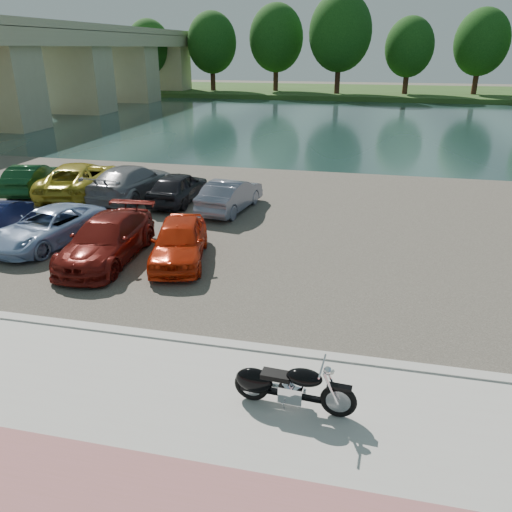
% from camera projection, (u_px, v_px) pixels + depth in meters
% --- Properties ---
extents(ground, '(200.00, 200.00, 0.00)m').
position_uv_depth(ground, '(240.00, 410.00, 9.49)').
color(ground, '#595447').
rests_on(ground, ground).
extents(promenade, '(60.00, 6.00, 0.10)m').
position_uv_depth(promenade, '(226.00, 446.00, 8.57)').
color(promenade, '#B0ADA6').
rests_on(promenade, ground).
extents(kerb, '(60.00, 0.30, 0.14)m').
position_uv_depth(kerb, '(262.00, 350.00, 11.26)').
color(kerb, '#B0ADA6').
rests_on(kerb, ground).
extents(parking_lot, '(60.00, 18.00, 0.04)m').
position_uv_depth(parking_lot, '(310.00, 225.00, 19.38)').
color(parking_lot, '#3B3830').
rests_on(parking_lot, ground).
extents(river, '(120.00, 40.00, 0.00)m').
position_uv_depth(river, '(349.00, 123.00, 45.48)').
color(river, '#1B3131').
rests_on(river, ground).
extents(far_bank, '(120.00, 24.00, 0.60)m').
position_uv_depth(far_bank, '(360.00, 92.00, 74.16)').
color(far_bank, '#264318').
rests_on(far_bank, ground).
extents(bridge, '(7.00, 56.00, 8.55)m').
position_uv_depth(bridge, '(71.00, 57.00, 49.96)').
color(bridge, tan).
rests_on(bridge, ground).
extents(far_trees, '(70.25, 10.68, 12.52)m').
position_uv_depth(far_trees, '(397.00, 38.00, 64.91)').
color(far_trees, '#381E14').
rests_on(far_trees, far_bank).
extents(motorcycle, '(2.33, 0.75, 1.05)m').
position_uv_depth(motorcycle, '(283.00, 385.00, 9.29)').
color(motorcycle, black).
rests_on(motorcycle, promenade).
extents(car_2, '(2.83, 4.69, 1.22)m').
position_uv_depth(car_2, '(48.00, 227.00, 17.23)').
color(car_2, '#8BA3CA').
rests_on(car_2, parking_lot).
extents(car_3, '(2.18, 4.82, 1.37)m').
position_uv_depth(car_3, '(107.00, 239.00, 15.90)').
color(car_3, maroon).
rests_on(car_3, parking_lot).
extents(car_4, '(2.49, 4.23, 1.35)m').
position_uv_depth(car_4, '(179.00, 241.00, 15.80)').
color(car_4, red).
rests_on(car_4, parking_lot).
extents(car_5, '(2.22, 4.21, 1.32)m').
position_uv_depth(car_5, '(31.00, 178.00, 23.47)').
color(car_5, '#0F3719').
rests_on(car_5, parking_lot).
extents(car_6, '(3.48, 5.82, 1.51)m').
position_uv_depth(car_6, '(80.00, 179.00, 22.95)').
color(car_6, '#AD9E28').
rests_on(car_6, parking_lot).
extents(car_7, '(2.57, 5.33, 1.50)m').
position_uv_depth(car_7, '(132.00, 182.00, 22.47)').
color(car_7, gray).
rests_on(car_7, parking_lot).
extents(car_8, '(1.78, 4.08, 1.37)m').
position_uv_depth(car_8, '(178.00, 187.00, 21.83)').
color(car_8, black).
rests_on(car_8, parking_lot).
extents(car_9, '(1.98, 4.18, 1.32)m').
position_uv_depth(car_9, '(230.00, 195.00, 20.76)').
color(car_9, slate).
rests_on(car_9, parking_lot).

